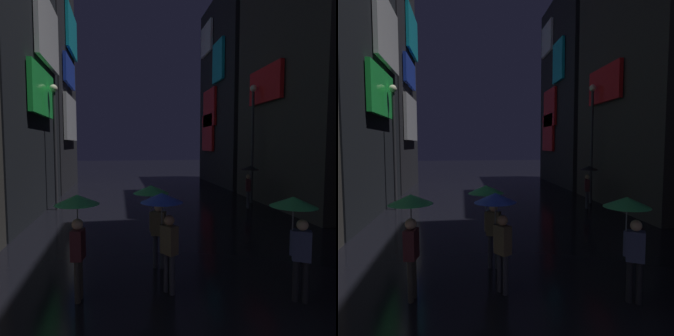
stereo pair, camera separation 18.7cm
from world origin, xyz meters
The scene contains 10 objects.
building_left_far centered at (-7.47, 21.63, 9.28)m, with size 4.25×7.26×18.56m.
building_right_mid centered at (7.49, 13.15, 9.37)m, with size 4.25×8.29×18.73m.
building_right_far centered at (7.47, 22.16, 7.29)m, with size 4.25×8.29×14.57m.
pedestrian_foreground_left_green centered at (1.37, 4.33, 1.67)m, with size 0.90×0.90×2.12m.
pedestrian_midstreet_left_green centered at (-1.19, 6.42, 1.67)m, with size 0.90×0.90×2.12m.
pedestrian_midstreet_centre_green centered at (-2.87, 5.20, 1.67)m, with size 0.90×0.90×2.12m.
pedestrian_foreground_right_black centered at (4.26, 12.76, 1.67)m, with size 0.90×0.90×2.12m.
pedestrian_far_right_blue centered at (-1.11, 5.16, 1.67)m, with size 0.90×0.90×2.12m.
streetlamp_left_far centered at (-5.00, 13.97, 3.68)m, with size 0.36×0.36×5.94m.
streetlamp_right_far centered at (5.00, 14.09, 3.86)m, with size 0.36×0.36×6.27m.
Camera 1 is at (-2.03, -0.93, 3.12)m, focal length 32.00 mm.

